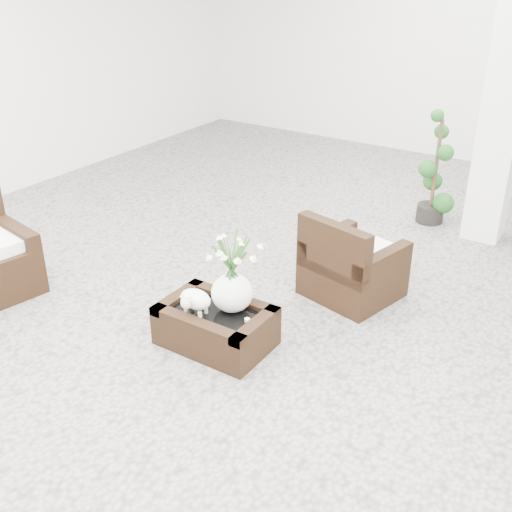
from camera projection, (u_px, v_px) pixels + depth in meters
The scene contains 8 objects.
ground at pixel (262, 313), 5.61m from camera, with size 11.00×11.00×0.00m, color gray.
column at pixel (510, 80), 6.33m from camera, with size 0.40×0.40×3.50m, color white.
coffee_table at pixel (216, 327), 5.11m from camera, with size 0.90×0.60×0.31m, color black.
sheep_figurine at pixel (196, 301), 4.98m from camera, with size 0.28×0.23×0.21m, color white.
planter_narcissus at pixel (232, 266), 4.89m from camera, with size 0.44×0.44×0.80m, color white, non-canonical shape.
tealight at pixel (247, 319), 4.90m from camera, with size 0.04×0.04×0.03m, color white.
armchair at pixel (354, 255), 5.74m from camera, with size 0.77×0.74×0.82m, color black.
topiary at pixel (436, 169), 7.18m from camera, with size 0.35×0.35×1.33m, color #174115, non-canonical shape.
Camera 1 is at (2.58, -4.03, 2.97)m, focal length 43.50 mm.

